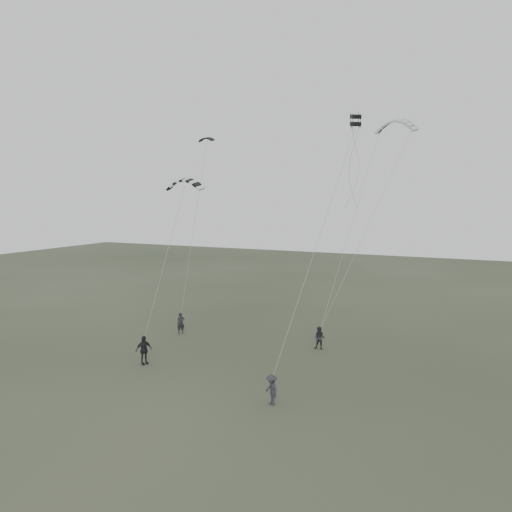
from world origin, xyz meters
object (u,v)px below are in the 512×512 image
at_px(kite_box, 356,120).
at_px(flyer_far, 271,390).
at_px(flyer_right, 320,338).
at_px(flyer_center, 144,350).
at_px(flyer_left, 181,323).
at_px(kite_striped, 185,180).
at_px(kite_dark_small, 206,138).
at_px(kite_pale_large, 396,121).

bearing_deg(kite_box, flyer_far, -138.41).
bearing_deg(flyer_right, flyer_center, -140.66).
distance_m(flyer_left, kite_striped, 12.18).
height_order(kite_dark_small, kite_box, kite_dark_small).
relative_size(flyer_left, kite_striped, 0.61).
bearing_deg(kite_pale_large, kite_box, -78.16).
xyz_separation_m(flyer_far, kite_pale_large, (2.94, 18.25, 16.31)).
bearing_deg(kite_box, kite_pale_large, 56.76).
relative_size(flyer_right, flyer_center, 0.87).
distance_m(flyer_left, kite_dark_small, 15.46).
height_order(flyer_left, flyer_far, flyer_left).
height_order(flyer_far, kite_pale_large, kite_pale_large).
bearing_deg(kite_dark_small, flyer_left, -90.41).
bearing_deg(flyer_right, flyer_far, -87.10).
height_order(flyer_left, kite_striped, kite_striped).
height_order(flyer_right, flyer_far, flyer_right).
bearing_deg(kite_striped, flyer_far, -36.23).
bearing_deg(flyer_far, flyer_center, -152.50).
distance_m(flyer_right, kite_striped, 14.95).
distance_m(flyer_left, flyer_far, 15.66).
bearing_deg(kite_pale_large, flyer_right, -100.05).
distance_m(flyer_far, kite_striped, 16.20).
xyz_separation_m(flyer_left, flyer_right, (11.56, 0.65, -0.01)).
distance_m(flyer_right, kite_dark_small, 18.82).
bearing_deg(flyer_center, flyer_right, -21.82).
distance_m(kite_pale_large, kite_striped, 17.78).
bearing_deg(kite_dark_small, flyer_center, -72.40).
bearing_deg(flyer_far, kite_pale_large, 121.51).
xyz_separation_m(flyer_center, kite_dark_small, (-1.34, 10.71, 14.97)).
height_order(flyer_center, kite_pale_large, kite_pale_large).
relative_size(flyer_far, kite_pale_large, 0.48).
bearing_deg(kite_box, kite_dark_small, 127.26).
bearing_deg(kite_dark_small, kite_pale_large, 29.97).
xyz_separation_m(flyer_left, kite_striped, (2.75, -3.30, 11.39)).
bearing_deg(kite_striped, flyer_right, 22.36).
height_order(kite_striped, kite_box, kite_box).
relative_size(flyer_center, kite_box, 2.82).
xyz_separation_m(flyer_far, kite_dark_small, (-11.58, 13.11, 15.12)).
bearing_deg(flyer_far, kite_box, 112.63).
bearing_deg(kite_pale_large, flyer_far, -84.45).
bearing_deg(flyer_center, kite_dark_small, 35.27).
relative_size(flyer_left, kite_box, 2.49).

